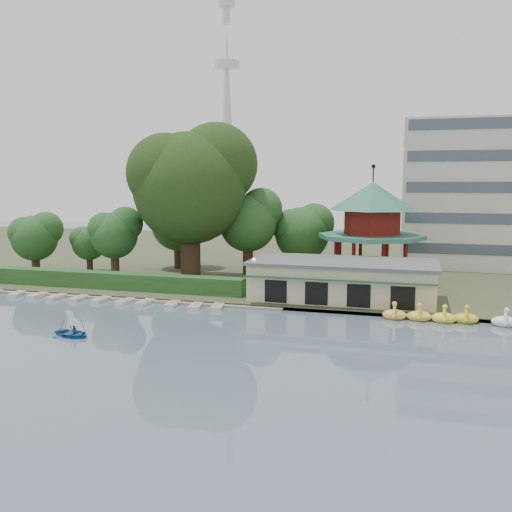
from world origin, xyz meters
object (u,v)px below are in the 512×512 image
at_px(pavilion, 372,222).
at_px(big_tree, 191,180).
at_px(dock, 125,299).
at_px(rowboat_with_passengers, 72,331).
at_px(boathouse, 343,280).

distance_m(pavilion, big_tree, 21.70).
bearing_deg(pavilion, dock, -148.34).
bearing_deg(rowboat_with_passengers, pavilion, 53.38).
bearing_deg(pavilion, rowboat_with_passengers, -126.62).
bearing_deg(dock, rowboat_with_passengers, -78.17).
height_order(pavilion, big_tree, big_tree).
height_order(boathouse, big_tree, big_tree).
height_order(dock, big_tree, big_tree).
bearing_deg(dock, boathouse, 12.24).
bearing_deg(boathouse, pavilion, 78.72).
xyz_separation_m(pavilion, big_tree, (-20.82, -3.78, 4.81)).
height_order(pavilion, rowboat_with_passengers, pavilion).
relative_size(dock, rowboat_with_passengers, 6.58).
relative_size(big_tree, rowboat_with_passengers, 3.64).
relative_size(dock, boathouse, 1.83).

